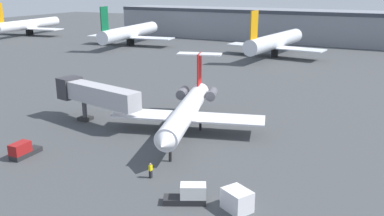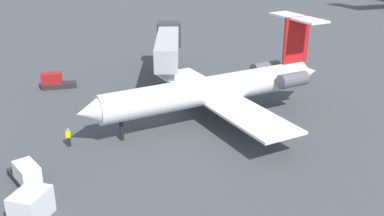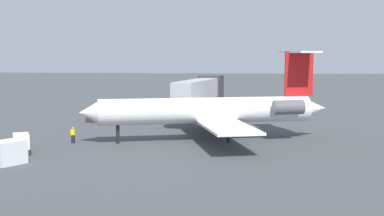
{
  "view_description": "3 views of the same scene",
  "coord_description": "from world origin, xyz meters",
  "px_view_note": "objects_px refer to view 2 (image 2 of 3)",
  "views": [
    {
      "loc": [
        23.19,
        -48.79,
        19.74
      ],
      "look_at": [
        -1.69,
        0.55,
        3.38
      ],
      "focal_mm": 39.13,
      "sensor_mm": 36.0,
      "label": 1
    },
    {
      "loc": [
        38.89,
        -11.72,
        18.12
      ],
      "look_at": [
        0.3,
        -3.26,
        2.39
      ],
      "focal_mm": 42.65,
      "sensor_mm": 36.0,
      "label": 2
    },
    {
      "loc": [
        52.45,
        3.02,
        9.18
      ],
      "look_at": [
        -1.84,
        -2.43,
        3.51
      ],
      "focal_mm": 48.2,
      "sensor_mm": 36.0,
      "label": 3
    }
  ],
  "objects_px": {
    "ground_crew_marshaller": "(68,137)",
    "baggage_tug_lead": "(55,81)",
    "jet_bridge": "(168,44)",
    "baggage_tug_trailing": "(26,175)",
    "cargo_container_uld": "(31,205)",
    "regional_jet": "(218,88)"
  },
  "relations": [
    {
      "from": "ground_crew_marshaller",
      "to": "cargo_container_uld",
      "type": "distance_m",
      "value": 10.73
    },
    {
      "from": "ground_crew_marshaller",
      "to": "baggage_tug_trailing",
      "type": "bearing_deg",
      "value": -25.28
    },
    {
      "from": "regional_jet",
      "to": "baggage_tug_trailing",
      "type": "bearing_deg",
      "value": -62.13
    },
    {
      "from": "regional_jet",
      "to": "baggage_tug_lead",
      "type": "xyz_separation_m",
      "value": [
        -13.47,
        -16.58,
        -2.51
      ]
    },
    {
      "from": "ground_crew_marshaller",
      "to": "baggage_tug_lead",
      "type": "bearing_deg",
      "value": -172.81
    },
    {
      "from": "cargo_container_uld",
      "to": "ground_crew_marshaller",
      "type": "bearing_deg",
      "value": 168.99
    },
    {
      "from": "baggage_tug_trailing",
      "to": "cargo_container_uld",
      "type": "distance_m",
      "value": 4.51
    },
    {
      "from": "ground_crew_marshaller",
      "to": "baggage_tug_trailing",
      "type": "distance_m",
      "value": 6.75
    },
    {
      "from": "baggage_tug_lead",
      "to": "cargo_container_uld",
      "type": "xyz_separation_m",
      "value": [
        27.09,
        0.04,
        0.15
      ]
    },
    {
      "from": "jet_bridge",
      "to": "baggage_tug_trailing",
      "type": "distance_m",
      "value": 27.9
    },
    {
      "from": "regional_jet",
      "to": "ground_crew_marshaller",
      "type": "relative_size",
      "value": 15.63
    },
    {
      "from": "jet_bridge",
      "to": "baggage_tug_lead",
      "type": "relative_size",
      "value": 3.84
    },
    {
      "from": "ground_crew_marshaller",
      "to": "baggage_tug_lead",
      "type": "relative_size",
      "value": 0.42
    },
    {
      "from": "regional_jet",
      "to": "baggage_tug_lead",
      "type": "relative_size",
      "value": 6.53
    },
    {
      "from": "regional_jet",
      "to": "cargo_container_uld",
      "type": "height_order",
      "value": "regional_jet"
    },
    {
      "from": "ground_crew_marshaller",
      "to": "jet_bridge",
      "type": "bearing_deg",
      "value": 145.46
    },
    {
      "from": "regional_jet",
      "to": "jet_bridge",
      "type": "xyz_separation_m",
      "value": [
        -14.19,
        -2.6,
        1.13
      ]
    },
    {
      "from": "regional_jet",
      "to": "baggage_tug_lead",
      "type": "distance_m",
      "value": 21.51
    },
    {
      "from": "regional_jet",
      "to": "cargo_container_uld",
      "type": "xyz_separation_m",
      "value": [
        13.62,
        -16.54,
        -2.36
      ]
    },
    {
      "from": "jet_bridge",
      "to": "cargo_container_uld",
      "type": "distance_m",
      "value": 31.3
    },
    {
      "from": "jet_bridge",
      "to": "baggage_tug_trailing",
      "type": "bearing_deg",
      "value": -32.29
    },
    {
      "from": "regional_jet",
      "to": "ground_crew_marshaller",
      "type": "bearing_deg",
      "value": -77.98
    }
  ]
}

